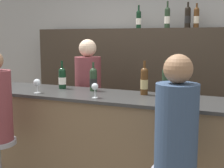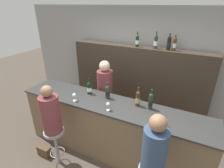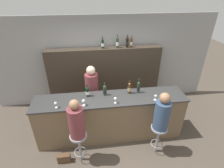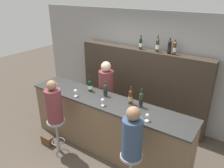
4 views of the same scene
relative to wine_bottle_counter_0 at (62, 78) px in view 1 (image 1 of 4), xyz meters
name	(u,v)px [view 1 (image 1 of 4)]	position (x,y,z in m)	size (l,w,h in m)	color
wall_back	(146,62)	(0.50, 1.46, 0.08)	(6.40, 0.05, 2.60)	#9E9E9E
bar_counter	(97,146)	(0.50, -0.14, -0.67)	(3.37, 0.66, 1.10)	brown
back_bar_cabinet	(140,92)	(0.50, 1.23, -0.33)	(3.17, 0.28, 1.78)	#382D23
wine_bottle_counter_0	(62,78)	(0.00, 0.00, 0.00)	(0.08, 0.08, 0.31)	black
wine_bottle_counter_1	(93,79)	(0.38, 0.00, 0.01)	(0.08, 0.08, 0.30)	#233823
wine_bottle_counter_2	(144,81)	(0.94, 0.00, 0.02)	(0.07, 0.07, 0.33)	#4C2D14
wine_bottle_counter_3	(165,82)	(1.15, 0.00, 0.02)	(0.07, 0.07, 0.35)	#233823
wine_bottle_backbar_0	(139,19)	(0.46, 1.23, 0.69)	(0.07, 0.07, 0.31)	black
wine_bottle_backbar_1	(167,17)	(0.85, 1.23, 0.70)	(0.07, 0.07, 0.35)	#233823
wine_bottle_backbar_2	(188,17)	(1.12, 1.23, 0.70)	(0.08, 0.08, 0.33)	black
wine_bottle_backbar_3	(196,17)	(1.23, 1.23, 0.69)	(0.07, 0.07, 0.31)	#4C2D14
wine_glass_1	(37,83)	(-0.08, -0.34, -0.02)	(0.07, 0.07, 0.14)	silver
wine_glass_2	(95,87)	(0.57, -0.34, -0.02)	(0.06, 0.06, 0.14)	silver
wine_glass_3	(190,95)	(1.44, -0.34, -0.03)	(0.07, 0.07, 0.13)	silver
guest_seated_right	(177,120)	(1.43, -0.78, -0.13)	(0.30, 0.30, 0.83)	#334766
bartender	(88,111)	(0.10, 0.41, -0.45)	(0.32, 0.32, 1.63)	brown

